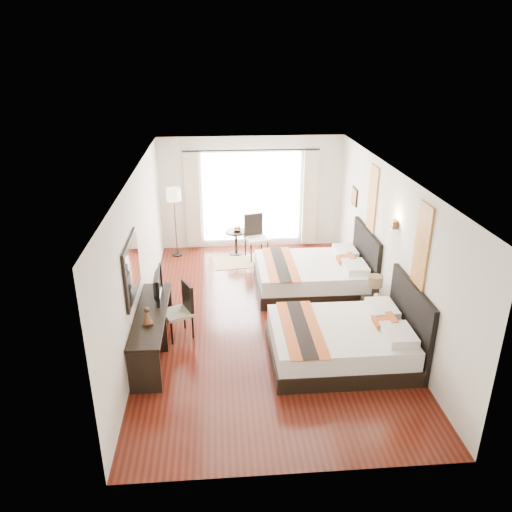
{
  "coord_description": "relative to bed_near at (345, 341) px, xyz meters",
  "views": [
    {
      "loc": [
        -0.85,
        -8.22,
        4.76
      ],
      "look_at": [
        -0.17,
        0.2,
        1.2
      ],
      "focal_mm": 35.0,
      "sensor_mm": 36.0,
      "label": 1
    }
  ],
  "objects": [
    {
      "name": "bed_far",
      "position": [
        -0.01,
        2.55,
        0.0
      ],
      "size": [
        2.32,
        1.81,
        1.31
      ],
      "color": "black",
      "rests_on": "floor"
    },
    {
      "name": "wall_sconce",
      "position": [
        1.03,
        1.12,
        1.58
      ],
      "size": [
        0.1,
        0.14,
        0.14
      ],
      "primitive_type": "cube",
      "color": "#4A2C1A",
      "rests_on": "wall_headboard"
    },
    {
      "name": "jute_rug",
      "position": [
        -1.56,
        4.11,
        -0.33
      ],
      "size": [
        1.25,
        0.93,
        0.01
      ],
      "primitive_type": "cube",
      "rotation": [
        0.0,
        0.0,
        0.12
      ],
      "color": "tan",
      "rests_on": "floor"
    },
    {
      "name": "ceiling",
      "position": [
        -1.16,
        1.41,
        2.45
      ],
      "size": [
        4.5,
        7.5,
        0.02
      ],
      "primitive_type": "cube",
      "color": "white",
      "rests_on": "wall_headboard"
    },
    {
      "name": "wall_entry",
      "position": [
        -1.16,
        -2.33,
        1.06
      ],
      "size": [
        4.5,
        0.01,
        2.8
      ],
      "primitive_type": "cube",
      "color": "silver",
      "rests_on": "floor"
    },
    {
      "name": "sheer_curtain",
      "position": [
        -1.16,
        5.08,
        0.96
      ],
      "size": [
        2.3,
        0.02,
        2.1
      ],
      "primitive_type": "cube",
      "color": "white",
      "rests_on": "wall_window"
    },
    {
      "name": "window_glass",
      "position": [
        -1.16,
        5.14,
        0.96
      ],
      "size": [
        2.4,
        0.02,
        2.2
      ],
      "primitive_type": "cube",
      "color": "white",
      "rests_on": "wall_window"
    },
    {
      "name": "art_panel_far",
      "position": [
        1.07,
        2.55,
        1.61
      ],
      "size": [
        0.03,
        0.5,
        1.35
      ],
      "primitive_type": "cube",
      "color": "maroon",
      "rests_on": "wall_headboard"
    },
    {
      "name": "desk_chair",
      "position": [
        -2.74,
        0.92,
        -0.03
      ],
      "size": [
        0.61,
        0.61,
        0.99
      ],
      "rotation": [
        0.0,
        0.0,
        3.57
      ],
      "color": "#B6A68C",
      "rests_on": "floor"
    },
    {
      "name": "wall_headboard",
      "position": [
        1.09,
        1.41,
        1.06
      ],
      "size": [
        0.01,
        7.5,
        2.8
      ],
      "primitive_type": "cube",
      "color": "silver",
      "rests_on": "floor"
    },
    {
      "name": "fruit_bowl",
      "position": [
        -1.54,
        4.62,
        0.3
      ],
      "size": [
        0.26,
        0.26,
        0.06
      ],
      "primitive_type": "imported",
      "rotation": [
        0.0,
        0.0,
        -0.11
      ],
      "color": "#462619",
      "rests_on": "side_table"
    },
    {
      "name": "art_panel_near",
      "position": [
        1.07,
        0.0,
        1.61
      ],
      "size": [
        0.03,
        0.5,
        1.35
      ],
      "primitive_type": "cube",
      "color": "maroon",
      "rests_on": "wall_headboard"
    },
    {
      "name": "wall_desk",
      "position": [
        -3.4,
        1.41,
        1.06
      ],
      "size": [
        0.01,
        7.5,
        2.8
      ],
      "primitive_type": "cube",
      "color": "silver",
      "rests_on": "floor"
    },
    {
      "name": "table_lamp",
      "position": [
        0.82,
        1.17,
        0.45
      ],
      "size": [
        0.26,
        0.26,
        0.42
      ],
      "color": "black",
      "rests_on": "nightstand"
    },
    {
      "name": "vase",
      "position": [
        0.79,
        0.94,
        0.23
      ],
      "size": [
        0.14,
        0.14,
        0.14
      ],
      "primitive_type": "imported",
      "rotation": [
        0.0,
        0.0,
        -0.08
      ],
      "color": "black",
      "rests_on": "nightstand"
    },
    {
      "name": "drape_left",
      "position": [
        -2.61,
        5.04,
        0.94
      ],
      "size": [
        0.35,
        0.14,
        2.35
      ],
      "primitive_type": "cube",
      "color": "beige",
      "rests_on": "floor"
    },
    {
      "name": "television",
      "position": [
        -3.13,
        0.98,
        0.65
      ],
      "size": [
        0.13,
        0.82,
        0.47
      ],
      "primitive_type": "imported",
      "rotation": [
        0.0,
        0.0,
        1.6
      ],
      "color": "black",
      "rests_on": "console_desk"
    },
    {
      "name": "mirror_frame",
      "position": [
        -3.38,
        0.43,
        1.21
      ],
      "size": [
        0.04,
        1.25,
        0.95
      ],
      "primitive_type": "cube",
      "color": "black",
      "rests_on": "wall_desk"
    },
    {
      "name": "console_desk",
      "position": [
        -3.15,
        0.43,
        0.04
      ],
      "size": [
        0.5,
        2.2,
        0.76
      ],
      "primitive_type": "cube",
      "color": "black",
      "rests_on": "floor"
    },
    {
      "name": "side_table",
      "position": [
        -1.58,
        4.63,
        -0.03
      ],
      "size": [
        0.53,
        0.53,
        0.61
      ],
      "primitive_type": "cylinder",
      "color": "black",
      "rests_on": "floor"
    },
    {
      "name": "bed_near",
      "position": [
        0.0,
        0.0,
        0.0
      ],
      "size": [
        2.3,
        1.79,
        1.3
      ],
      "color": "black",
      "rests_on": "floor"
    },
    {
      "name": "window_chair",
      "position": [
        -1.11,
        4.36,
        -0.01
      ],
      "size": [
        0.61,
        0.61,
        1.07
      ],
      "rotation": [
        0.0,
        0.0,
        -1.3
      ],
      "color": "#B6A68C",
      "rests_on": "floor"
    },
    {
      "name": "floor",
      "position": [
        -1.16,
        1.41,
        -0.34
      ],
      "size": [
        4.5,
        7.5,
        0.01
      ],
      "primitive_type": "cube",
      "color": "#3D110B",
      "rests_on": "ground"
    },
    {
      "name": "mirror_glass",
      "position": [
        -3.35,
        0.43,
        1.21
      ],
      "size": [
        0.01,
        1.12,
        0.82
      ],
      "primitive_type": "cube",
      "color": "white",
      "rests_on": "mirror_frame"
    },
    {
      "name": "bronze_figurine",
      "position": [
        -3.15,
        0.06,
        0.55
      ],
      "size": [
        0.18,
        0.18,
        0.26
      ],
      "primitive_type": null,
      "rotation": [
        0.0,
        0.0,
        -0.03
      ],
      "color": "#4A2C1A",
      "rests_on": "console_desk"
    },
    {
      "name": "floor_lamp",
      "position": [
        -3.03,
        4.67,
        1.1
      ],
      "size": [
        0.34,
        0.34,
        1.69
      ],
      "color": "black",
      "rests_on": "floor"
    },
    {
      "name": "wall_window",
      "position": [
        -1.16,
        5.16,
        1.06
      ],
      "size": [
        4.5,
        0.01,
        2.8
      ],
      "primitive_type": "cube",
      "color": "silver",
      "rests_on": "floor"
    },
    {
      "name": "drape_right",
      "position": [
        0.29,
        5.04,
        0.94
      ],
      "size": [
        0.35,
        0.14,
        2.35
      ],
      "primitive_type": "cube",
      "color": "beige",
      "rests_on": "floor"
    },
    {
      "name": "nightstand",
      "position": [
        0.81,
        1.12,
        -0.12
      ],
      "size": [
        0.37,
        0.46,
        0.44
      ],
      "primitive_type": "cube",
      "color": "black",
      "rests_on": "floor"
    }
  ]
}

